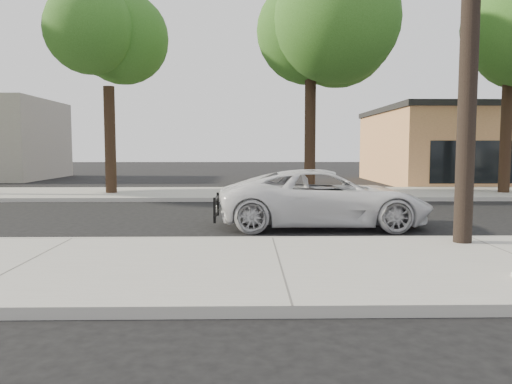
% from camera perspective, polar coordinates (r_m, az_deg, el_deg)
% --- Properties ---
extents(ground, '(120.00, 120.00, 0.00)m').
position_cam_1_polar(ground, '(12.18, 1.37, -4.13)').
color(ground, black).
rests_on(ground, ground).
extents(near_sidewalk, '(90.00, 4.40, 0.15)m').
position_cam_1_polar(near_sidewalk, '(7.95, 2.70, -8.51)').
color(near_sidewalk, gray).
rests_on(near_sidewalk, ground).
extents(far_sidewalk, '(90.00, 5.00, 0.15)m').
position_cam_1_polar(far_sidewalk, '(20.61, 0.36, -0.17)').
color(far_sidewalk, gray).
rests_on(far_sidewalk, ground).
extents(curb_near, '(90.00, 0.12, 0.16)m').
position_cam_1_polar(curb_near, '(10.10, 1.88, -5.60)').
color(curb_near, '#9E9B93').
rests_on(curb_near, ground).
extents(tree_b, '(4.34, 4.20, 8.45)m').
position_cam_1_polar(tree_b, '(21.19, -16.20, 16.29)').
color(tree_b, black).
rests_on(tree_b, far_sidewalk).
extents(tree_c, '(4.96, 4.80, 9.55)m').
position_cam_1_polar(tree_c, '(20.46, 7.01, 19.04)').
color(tree_c, black).
rests_on(tree_c, far_sidewalk).
extents(police_cruiser, '(5.14, 2.41, 1.42)m').
position_cam_1_polar(police_cruiser, '(12.38, 7.82, -0.71)').
color(police_cruiser, silver).
rests_on(police_cruiser, ground).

